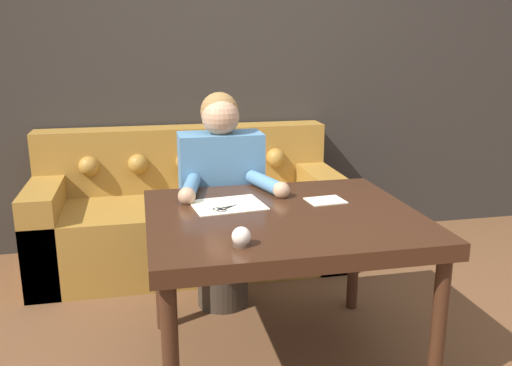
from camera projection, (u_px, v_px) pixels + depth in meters
wall_back at (236, 60)px, 3.77m from camera, size 8.00×0.06×2.60m
dining_table at (283, 229)px, 2.33m from camera, size 1.15×0.98×0.72m
couch at (189, 216)px, 3.56m from camera, size 1.94×0.80×0.87m
person at (222, 202)px, 2.89m from camera, size 0.52×0.58×1.18m
pattern_paper_main at (228, 205)px, 2.42m from camera, size 0.34×0.28×0.00m
pattern_paper_offcut at (325, 201)px, 2.49m from camera, size 0.18×0.15×0.00m
scissors at (228, 208)px, 2.38m from camera, size 0.21×0.17×0.01m
pin_cushion at (241, 237)px, 1.94m from camera, size 0.07×0.07×0.07m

